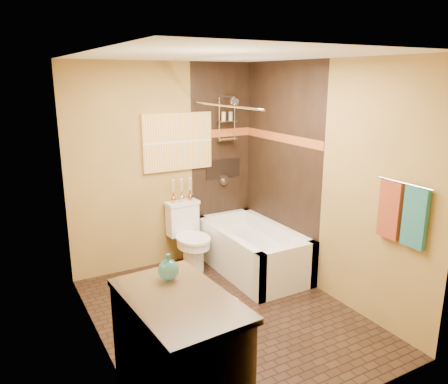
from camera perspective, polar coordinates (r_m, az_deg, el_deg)
floor at (r=4.57m, az=0.15°, el=-15.70°), size 3.00×3.00×0.00m
wall_left at (r=3.67m, az=-16.44°, el=-2.80°), size 0.02×3.00×2.50m
wall_right at (r=4.76m, az=12.86°, el=1.46°), size 0.02×3.00×2.50m
wall_back at (r=5.40m, az=-7.66°, el=3.27°), size 2.40×0.02×2.50m
wall_front at (r=2.93m, az=14.79°, el=-7.17°), size 2.40×0.02×2.50m
ceiling at (r=3.94m, az=0.18°, el=17.43°), size 3.00×3.00×0.00m
alcove_tile_back at (r=5.71m, az=-0.36°, el=4.04°), size 0.85×0.01×2.50m
alcove_tile_right at (r=5.32m, az=7.40°, el=3.11°), size 0.01×1.50×2.50m
mosaic_band_back at (r=5.65m, az=-0.32°, el=7.71°), size 0.85×0.01×0.10m
mosaic_band_right at (r=5.25m, az=7.44°, el=7.05°), size 0.01×1.50×0.10m
alcove_niche at (r=5.74m, az=-0.11°, el=3.07°), size 0.50×0.01×0.25m
shower_fixtures at (r=5.57m, az=0.41°, el=8.09°), size 0.24×0.33×1.16m
curtain_rod at (r=4.79m, az=-0.05°, el=11.24°), size 0.03×1.55×0.03m
towel_bar at (r=3.99m, az=22.53°, el=1.04°), size 0.02×0.55×0.02m
towel_teal at (r=3.99m, az=23.69°, el=-3.11°), size 0.05×0.22×0.52m
towel_rust at (r=4.14m, az=20.86°, el=-2.19°), size 0.05×0.22×0.52m
sunset_painting at (r=5.39m, az=-6.06°, el=6.53°), size 0.90×0.04×0.70m
vanity_mirror at (r=2.67m, az=-11.66°, el=-3.45°), size 0.01×1.00×0.90m
bathtub at (r=5.42m, az=3.69°, el=-8.01°), size 0.80×1.50×0.55m
toilet at (r=5.43m, az=-4.61°, el=-5.78°), size 0.42×0.62×0.81m
vanity at (r=3.23m, az=-5.87°, el=-20.62°), size 0.69×1.07×0.91m
teal_bottle at (r=3.18m, az=-7.27°, el=-9.70°), size 0.18×0.18×0.24m
bud_vases at (r=5.43m, az=-5.54°, el=0.33°), size 0.29×0.06×0.28m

